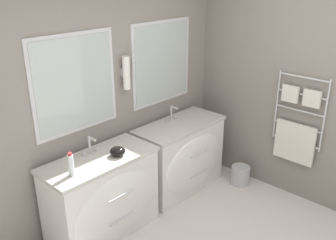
{
  "coord_description": "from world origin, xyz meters",
  "views": [
    {
      "loc": [
        -2.13,
        -1.06,
        2.46
      ],
      "look_at": [
        0.36,
        1.25,
        1.08
      ],
      "focal_mm": 40.0,
      "sensor_mm": 36.0,
      "label": 1
    }
  ],
  "objects": [
    {
      "name": "wall_back",
      "position": [
        0.01,
        1.82,
        1.31
      ],
      "size": [
        4.83,
        0.16,
        2.6
      ],
      "color": "gray",
      "rests_on": "ground_plane"
    },
    {
      "name": "wall_right",
      "position": [
        1.64,
        0.8,
        1.29
      ],
      "size": [
        0.13,
        3.68,
        2.6
      ],
      "color": "gray",
      "rests_on": "ground_plane"
    },
    {
      "name": "vanity_left",
      "position": [
        -0.31,
        1.47,
        0.43
      ],
      "size": [
        1.1,
        0.56,
        0.83
      ],
      "color": "white",
      "rests_on": "ground_plane"
    },
    {
      "name": "vanity_right",
      "position": [
        0.82,
        1.47,
        0.43
      ],
      "size": [
        1.1,
        0.56,
        0.83
      ],
      "color": "white",
      "rests_on": "ground_plane"
    },
    {
      "name": "faucet_left",
      "position": [
        -0.31,
        1.63,
        0.91
      ],
      "size": [
        0.17,
        0.11,
        0.18
      ],
      "color": "silver",
      "rests_on": "vanity_left"
    },
    {
      "name": "faucet_right",
      "position": [
        0.82,
        1.63,
        0.91
      ],
      "size": [
        0.17,
        0.11,
        0.18
      ],
      "color": "silver",
      "rests_on": "vanity_right"
    },
    {
      "name": "toiletry_bottle",
      "position": [
        -0.66,
        1.42,
        0.93
      ],
      "size": [
        0.05,
        0.05,
        0.21
      ],
      "color": "silver",
      "rests_on": "vanity_left"
    },
    {
      "name": "amenity_bowl",
      "position": [
        -0.16,
        1.42,
        0.87
      ],
      "size": [
        0.14,
        0.14,
        0.09
      ],
      "color": "black",
      "rests_on": "vanity_left"
    },
    {
      "name": "waste_bin",
      "position": [
        1.38,
        1.0,
        0.12
      ],
      "size": [
        0.22,
        0.22,
        0.23
      ],
      "color": "#B7B7BC",
      "rests_on": "ground_plane"
    }
  ]
}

